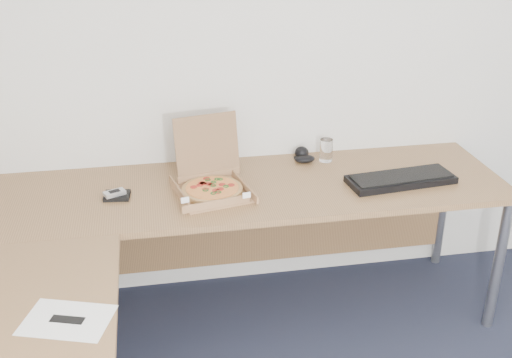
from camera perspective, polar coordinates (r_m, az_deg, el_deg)
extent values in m
cube|color=olive|center=(2.92, -1.38, -0.97)|extent=(2.50, 0.70, 0.03)
cylinder|color=gray|center=(3.69, 16.66, -2.59)|extent=(0.05, 0.05, 0.70)
cube|color=#9D714A|center=(2.85, -4.00, -1.32)|extent=(0.31, 0.31, 0.01)
cube|color=#9D714A|center=(2.94, -4.48, 2.92)|extent=(0.31, 0.06, 0.30)
cylinder|color=tan|center=(2.84, -4.01, -1.04)|extent=(0.28, 0.28, 0.02)
cylinder|color=#B64124|center=(2.83, -4.02, -0.80)|extent=(0.24, 0.24, 0.00)
cylinder|color=white|center=(3.19, 6.41, 2.63)|extent=(0.07, 0.07, 0.12)
cube|color=black|center=(3.03, 13.07, -0.05)|extent=(0.52, 0.23, 0.03)
ellipsoid|color=black|center=(3.18, 4.47, 1.84)|extent=(0.12, 0.10, 0.04)
cube|color=black|center=(2.88, -12.56, -1.49)|extent=(0.12, 0.11, 0.02)
cube|color=#B2B5BA|center=(2.86, -12.78, -1.26)|extent=(0.10, 0.08, 0.02)
cube|color=white|center=(2.15, -16.84, -12.20)|extent=(0.32, 0.27, 0.00)
ellipsoid|color=black|center=(3.22, 4.19, 2.46)|extent=(0.08, 0.08, 0.07)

